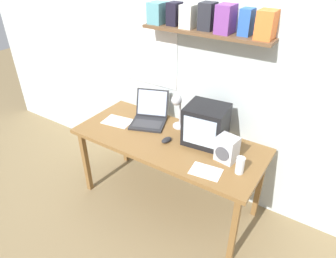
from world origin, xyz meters
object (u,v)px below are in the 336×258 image
(desk_lamp, at_px, (178,107))
(loose_paper_near_monitor, at_px, (206,171))
(juice_glass, at_px, (240,166))
(computer_mouse, at_px, (167,140))
(space_heater, at_px, (227,149))
(corner_desk, at_px, (168,145))
(crt_monitor, at_px, (206,124))
(loose_paper_near_laptop, at_px, (118,121))
(laptop, at_px, (150,114))

(desk_lamp, height_order, loose_paper_near_monitor, desk_lamp)
(juice_glass, bearing_deg, computer_mouse, 175.53)
(juice_glass, height_order, space_heater, space_heater)
(loose_paper_near_monitor, bearing_deg, juice_glass, 30.61)
(corner_desk, bearing_deg, space_heater, -0.58)
(juice_glass, xyz_separation_m, computer_mouse, (-0.66, 0.05, -0.04))
(crt_monitor, height_order, loose_paper_near_laptop, crt_monitor)
(desk_lamp, xyz_separation_m, loose_paper_near_laptop, (-0.53, -0.20, -0.21))
(crt_monitor, bearing_deg, juice_glass, -36.46)
(computer_mouse, bearing_deg, loose_paper_near_laptop, 176.86)
(corner_desk, height_order, space_heater, space_heater)
(computer_mouse, bearing_deg, space_heater, 3.74)
(juice_glass, bearing_deg, desk_lamp, 157.85)
(space_heater, bearing_deg, loose_paper_near_laptop, -171.15)
(laptop, height_order, loose_paper_near_laptop, laptop)
(computer_mouse, bearing_deg, crt_monitor, 33.97)
(loose_paper_near_monitor, relative_size, loose_paper_near_laptop, 0.84)
(laptop, relative_size, space_heater, 2.14)
(corner_desk, height_order, loose_paper_near_monitor, loose_paper_near_monitor)
(crt_monitor, bearing_deg, corner_desk, -159.10)
(juice_glass, xyz_separation_m, loose_paper_near_laptop, (-1.23, 0.08, -0.06))
(desk_lamp, relative_size, space_heater, 1.63)
(laptop, relative_size, desk_lamp, 1.31)
(laptop, distance_m, loose_paper_near_monitor, 0.87)
(juice_glass, bearing_deg, loose_paper_near_laptop, 176.14)
(space_heater, bearing_deg, computer_mouse, -167.56)
(laptop, xyz_separation_m, desk_lamp, (0.29, 0.02, 0.15))
(laptop, bearing_deg, juice_glass, -36.02)
(juice_glass, relative_size, loose_paper_near_laptop, 0.46)
(crt_monitor, xyz_separation_m, computer_mouse, (-0.27, -0.18, -0.15))
(loose_paper_near_monitor, bearing_deg, desk_lamp, 140.49)
(space_heater, xyz_separation_m, loose_paper_near_laptop, (-1.09, -0.00, -0.10))
(corner_desk, height_order, computer_mouse, computer_mouse)
(laptop, relative_size, juice_glass, 3.30)
(desk_lamp, bearing_deg, space_heater, -14.35)
(corner_desk, height_order, crt_monitor, crt_monitor)
(computer_mouse, height_order, loose_paper_near_monitor, computer_mouse)
(crt_monitor, xyz_separation_m, loose_paper_near_monitor, (0.19, -0.35, -0.16))
(crt_monitor, distance_m, loose_paper_near_laptop, 0.86)
(desk_lamp, xyz_separation_m, computer_mouse, (0.04, -0.23, -0.20))
(loose_paper_near_monitor, distance_m, loose_paper_near_laptop, 1.04)
(desk_lamp, bearing_deg, juice_glass, -16.82)
(crt_monitor, distance_m, juice_glass, 0.47)
(crt_monitor, distance_m, desk_lamp, 0.31)
(corner_desk, relative_size, juice_glass, 12.45)
(corner_desk, distance_m, juice_glass, 0.69)
(corner_desk, xyz_separation_m, desk_lamp, (-0.03, 0.19, 0.28))
(computer_mouse, xyz_separation_m, loose_paper_near_monitor, (0.46, -0.17, -0.01))
(space_heater, distance_m, computer_mouse, 0.53)
(computer_mouse, relative_size, loose_paper_near_monitor, 0.47)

